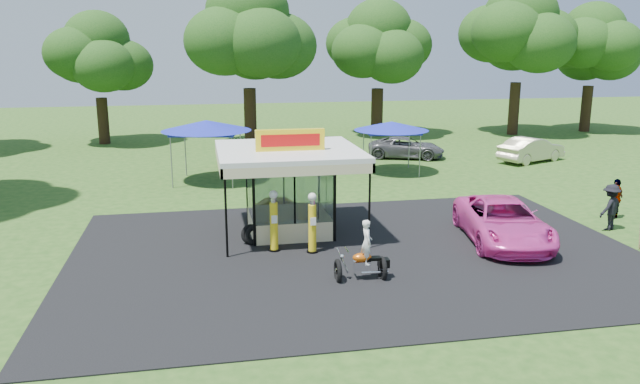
# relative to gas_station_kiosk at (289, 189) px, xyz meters

# --- Properties ---
(ground) EXTENTS (120.00, 120.00, 0.00)m
(ground) POSITION_rel_gas_station_kiosk_xyz_m (2.00, -4.99, -1.78)
(ground) COLOR #244A17
(ground) RESTS_ON ground
(asphalt_apron) EXTENTS (20.00, 14.00, 0.04)m
(asphalt_apron) POSITION_rel_gas_station_kiosk_xyz_m (2.00, -2.99, -1.76)
(asphalt_apron) COLOR black
(asphalt_apron) RESTS_ON ground
(gas_station_kiosk) EXTENTS (5.40, 5.40, 4.18)m
(gas_station_kiosk) POSITION_rel_gas_station_kiosk_xyz_m (0.00, 0.00, 0.00)
(gas_station_kiosk) COLOR white
(gas_station_kiosk) RESTS_ON ground
(gas_pump_left) EXTENTS (0.42, 0.42, 2.27)m
(gas_pump_left) POSITION_rel_gas_station_kiosk_xyz_m (-0.86, -2.17, -0.70)
(gas_pump_left) COLOR black
(gas_pump_left) RESTS_ON ground
(gas_pump_right) EXTENTS (0.41, 0.41, 2.22)m
(gas_pump_right) POSITION_rel_gas_station_kiosk_xyz_m (0.45, -2.60, -0.72)
(gas_pump_right) COLOR black
(gas_pump_right) RESTS_ON ground
(motorcycle) EXTENTS (1.73, 0.86, 2.04)m
(motorcycle) POSITION_rel_gas_station_kiosk_xyz_m (1.61, -5.44, -0.99)
(motorcycle) COLOR black
(motorcycle) RESTS_ON ground
(spare_tires) EXTENTS (0.93, 0.59, 0.79)m
(spare_tires) POSITION_rel_gas_station_kiosk_xyz_m (-1.54, -1.25, -1.40)
(spare_tires) COLOR black
(spare_tires) RESTS_ON ground
(kiosk_car) EXTENTS (2.82, 1.13, 0.96)m
(kiosk_car) POSITION_rel_gas_station_kiosk_xyz_m (-0.00, 2.21, -1.30)
(kiosk_car) COLOR yellow
(kiosk_car) RESTS_ON ground
(pink_sedan) EXTENTS (3.66, 6.19, 1.61)m
(pink_sedan) POSITION_rel_gas_station_kiosk_xyz_m (7.70, -2.70, -0.98)
(pink_sedan) COLOR #EC40AB
(pink_sedan) RESTS_ON ground
(spectator_east_a) EXTENTS (1.39, 1.14, 1.87)m
(spectator_east_a) POSITION_rel_gas_station_kiosk_xyz_m (12.65, -2.04, -0.85)
(spectator_east_a) COLOR black
(spectator_east_a) RESTS_ON ground
(spectator_east_b) EXTENTS (1.09, 0.86, 1.72)m
(spectator_east_b) POSITION_rel_gas_station_kiosk_xyz_m (13.98, -0.57, -0.92)
(spectator_east_b) COLOR gray
(spectator_east_b) RESTS_ON ground
(bg_car_b) EXTENTS (4.97, 3.54, 1.34)m
(bg_car_b) POSITION_rel_gas_station_kiosk_xyz_m (0.13, 14.78, -1.11)
(bg_car_b) COLOR red
(bg_car_b) RESTS_ON ground
(bg_car_c) EXTENTS (4.72, 2.99, 1.50)m
(bg_car_c) POSITION_rel_gas_station_kiosk_xyz_m (4.33, 12.65, -1.03)
(bg_car_c) COLOR #A6A7AA
(bg_car_c) RESTS_ON ground
(bg_car_d) EXTENTS (5.38, 3.89, 1.36)m
(bg_car_d) POSITION_rel_gas_station_kiosk_xyz_m (9.88, 14.95, -1.10)
(bg_car_d) COLOR #515153
(bg_car_d) RESTS_ON ground
(bg_car_e) EXTENTS (4.99, 3.38, 1.56)m
(bg_car_e) POSITION_rel_gas_station_kiosk_xyz_m (17.20, 12.16, -1.00)
(bg_car_e) COLOR beige
(bg_car_e) RESTS_ON ground
(tent_west) EXTENTS (4.77, 4.77, 3.34)m
(tent_west) POSITION_rel_gas_station_kiosk_xyz_m (-2.95, 10.11, 1.24)
(tent_west) COLOR gray
(tent_west) RESTS_ON ground
(tent_east) EXTENTS (4.25, 4.25, 2.97)m
(tent_east) POSITION_rel_gas_station_kiosk_xyz_m (7.43, 10.54, 0.91)
(tent_east) COLOR gray
(tent_east) RESTS_ON ground
(oak_far_b) EXTENTS (7.90, 7.90, 9.42)m
(oak_far_b) POSITION_rel_gas_station_kiosk_xyz_m (-10.30, 24.93, 4.23)
(oak_far_b) COLOR black
(oak_far_b) RESTS_ON ground
(oak_far_c) EXTENTS (9.98, 9.98, 11.76)m
(oak_far_c) POSITION_rel_gas_station_kiosk_xyz_m (0.35, 21.99, 5.68)
(oak_far_c) COLOR black
(oak_far_c) RESTS_ON ground
(oak_far_d) EXTENTS (8.82, 8.82, 10.50)m
(oak_far_d) POSITION_rel_gas_station_kiosk_xyz_m (10.82, 25.18, 4.91)
(oak_far_d) COLOR black
(oak_far_d) RESTS_ON ground
(oak_far_e) EXTENTS (9.86, 9.86, 11.74)m
(oak_far_e) POSITION_rel_gas_station_kiosk_xyz_m (21.97, 23.64, 5.71)
(oak_far_e) COLOR black
(oak_far_e) RESTS_ON ground
(oak_far_f) EXTENTS (8.64, 8.64, 10.41)m
(oak_far_f) POSITION_rel_gas_station_kiosk_xyz_m (28.91, 24.22, 4.90)
(oak_far_f) COLOR black
(oak_far_f) RESTS_ON ground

